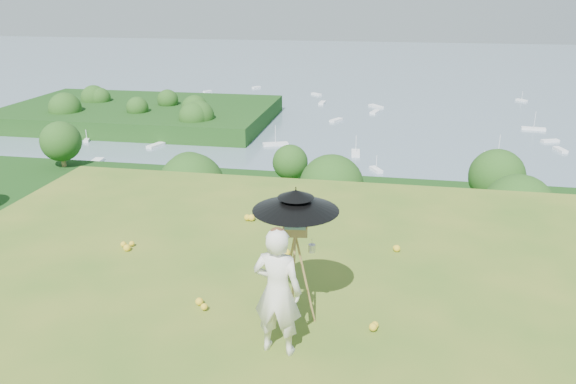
# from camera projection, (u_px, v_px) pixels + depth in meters

# --- Properties ---
(ground) EXTENTS (14.00, 14.00, 0.00)m
(ground) POSITION_uv_depth(u_px,v_px,m) (298.00, 354.00, 7.16)
(ground) COLOR #426F1F
(ground) RESTS_ON ground
(shoreline_tier) EXTENTS (170.00, 28.00, 8.00)m
(shoreline_tier) POSITION_uv_depth(u_px,v_px,m) (374.00, 261.00, 88.77)
(shoreline_tier) COLOR slate
(shoreline_tier) RESTS_ON bay_water
(bay_water) EXTENTS (700.00, 700.00, 0.00)m
(bay_water) POSITION_uv_depth(u_px,v_px,m) (389.00, 85.00, 240.84)
(bay_water) COLOR slate
(bay_water) RESTS_ON ground
(peninsula) EXTENTS (90.00, 60.00, 12.00)m
(peninsula) POSITION_uv_depth(u_px,v_px,m) (140.00, 105.00, 173.14)
(peninsula) COLOR #10380F
(peninsula) RESTS_ON bay_water
(slope_trees) EXTENTS (110.00, 50.00, 6.00)m
(slope_trees) POSITION_uv_depth(u_px,v_px,m) (369.00, 249.00, 44.64)
(slope_trees) COLOR #225319
(slope_trees) RESTS_ON forest_slope
(harbor_town) EXTENTS (110.00, 22.00, 5.00)m
(harbor_town) POSITION_uv_depth(u_px,v_px,m) (376.00, 223.00, 86.57)
(harbor_town) COLOR silver
(harbor_town) RESTS_ON shoreline_tier
(moored_boats) EXTENTS (140.00, 140.00, 0.70)m
(moored_boats) POSITION_uv_depth(u_px,v_px,m) (343.00, 124.00, 169.70)
(moored_boats) COLOR white
(moored_boats) RESTS_ON bay_water
(wildflowers) EXTENTS (10.00, 10.50, 0.12)m
(wildflowers) POSITION_uv_depth(u_px,v_px,m) (301.00, 338.00, 7.37)
(wildflowers) COLOR yellow
(wildflowers) RESTS_ON ground
(painter) EXTENTS (0.67, 0.48, 1.71)m
(painter) POSITION_uv_depth(u_px,v_px,m) (277.00, 291.00, 6.95)
(painter) COLOR white
(painter) RESTS_ON ground
(field_easel) EXTENTS (0.71, 0.71, 1.68)m
(field_easel) POSITION_uv_depth(u_px,v_px,m) (295.00, 271.00, 7.49)
(field_easel) COLOR #A07C43
(field_easel) RESTS_ON ground
(sun_umbrella) EXTENTS (1.20, 1.20, 0.64)m
(sun_umbrella) POSITION_uv_depth(u_px,v_px,m) (296.00, 210.00, 7.23)
(sun_umbrella) COLOR black
(sun_umbrella) RESTS_ON field_easel
(painter_cap) EXTENTS (0.21, 0.25, 0.10)m
(painter_cap) POSITION_uv_depth(u_px,v_px,m) (277.00, 232.00, 6.68)
(painter_cap) COLOR #C76F6D
(painter_cap) RESTS_ON painter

